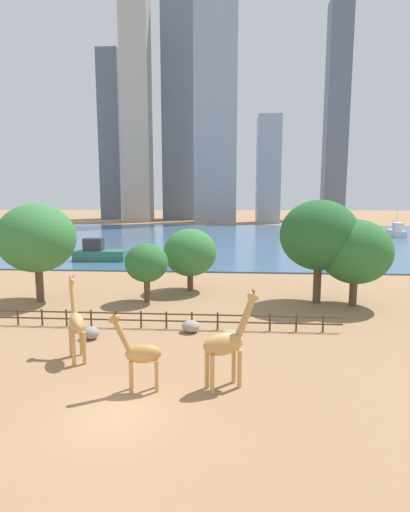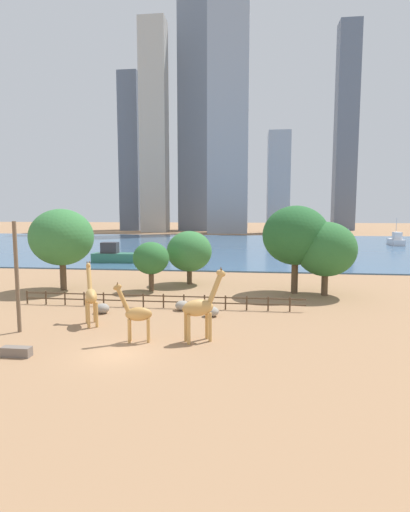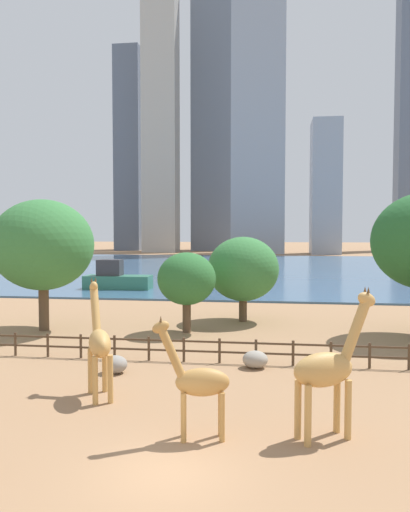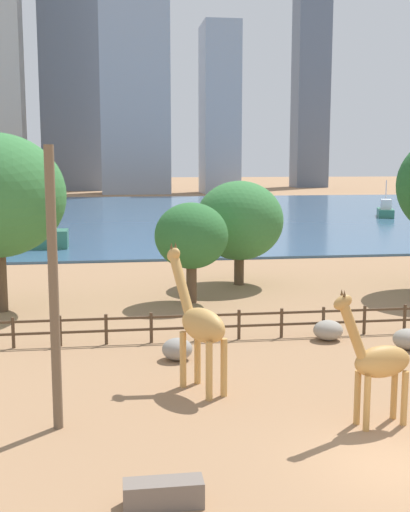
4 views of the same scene
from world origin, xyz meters
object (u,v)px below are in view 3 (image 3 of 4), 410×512
(tree_right_tall, at_px, (187,279))
(giraffe_young, at_px, (99,342))
(boulder_by_pole, at_px, (255,359))
(tree_left_small, at_px, (243,269))
(boulder_small, at_px, (115,364))
(giraffe_companion, at_px, (198,382))
(giraffe_tall, at_px, (328,369))
(boulder_near_fence, at_px, (315,372))
(tree_center_broad, at_px, (43,245))
(boat_ferry, at_px, (116,279))

(tree_right_tall, bearing_deg, giraffe_young, -95.74)
(boulder_by_pole, bearing_deg, tree_left_small, 96.22)
(boulder_small, bearing_deg, giraffe_companion, -53.76)
(giraffe_tall, height_order, tree_right_tall, tree_right_tall)
(tree_right_tall, bearing_deg, boulder_near_fence, -52.19)
(giraffe_tall, xyz_separation_m, boulder_small, (-9.41, 6.37, -1.93))
(boulder_small, relative_size, tree_left_small, 0.18)
(boulder_by_pole, relative_size, tree_right_tall, 0.23)
(tree_left_small, bearing_deg, giraffe_young, -105.17)
(boulder_near_fence, bearing_deg, giraffe_companion, -121.66)
(tree_center_broad, height_order, tree_right_tall, tree_center_broad)
(tree_left_small, bearing_deg, boat_ferry, 131.70)
(boat_ferry, bearing_deg, giraffe_young, -74.23)
(tree_right_tall, bearing_deg, boulder_by_pole, -58.93)
(boulder_by_pole, xyz_separation_m, tree_right_tall, (-4.94, 8.19, 3.20))
(giraffe_tall, bearing_deg, tree_center_broad, 109.80)
(boulder_by_pole, relative_size, boat_ferry, 0.17)
(giraffe_young, distance_m, boulder_near_fence, 9.89)
(tree_left_small, bearing_deg, boulder_by_pole, -83.78)
(boulder_by_pole, relative_size, boulder_small, 1.08)
(giraffe_young, xyz_separation_m, boulder_near_fence, (9.08, 3.46, -1.87))
(boat_ferry, bearing_deg, tree_right_tall, -62.42)
(giraffe_companion, bearing_deg, boat_ferry, -79.04)
(giraffe_young, relative_size, boulder_by_pole, 3.79)
(giraffe_companion, xyz_separation_m, tree_right_tall, (-3.36, 17.05, 1.71))
(boulder_small, bearing_deg, boulder_by_pole, 15.29)
(giraffe_companion, bearing_deg, boulder_by_pole, -110.67)
(giraffe_young, height_order, tree_right_tall, tree_right_tall)
(boulder_near_fence, height_order, boat_ferry, boat_ferry)
(giraffe_tall, distance_m, boulder_small, 11.53)
(tree_left_small, relative_size, boat_ferry, 0.84)
(giraffe_companion, relative_size, tree_center_broad, 0.46)
(boat_ferry, bearing_deg, boulder_small, -73.27)
(tree_right_tall, xyz_separation_m, boat_ferry, (-12.13, 22.21, -2.30))
(boulder_small, bearing_deg, boat_ferry, 107.79)
(boulder_by_pole, height_order, tree_right_tall, tree_right_tall)
(boulder_near_fence, height_order, boulder_by_pole, boulder_by_pole)
(boulder_by_pole, height_order, tree_left_small, tree_left_small)
(giraffe_tall, relative_size, tree_center_broad, 0.56)
(tree_left_small, bearing_deg, boulder_small, -109.97)
(tree_right_tall, distance_m, tree_left_small, 5.83)
(giraffe_tall, xyz_separation_m, giraffe_young, (-8.98, 2.98, -0.06))
(boulder_near_fence, xyz_separation_m, tree_left_small, (-4.19, 14.58, 3.57))
(boulder_near_fence, bearing_deg, boat_ferry, 121.69)
(boulder_near_fence, height_order, tree_center_broad, tree_center_broad)
(giraffe_young, relative_size, boulder_near_fence, 3.96)
(giraffe_tall, bearing_deg, boat_ferry, 88.76)
(giraffe_companion, bearing_deg, tree_left_small, -101.05)
(giraffe_tall, distance_m, giraffe_companion, 4.34)
(giraffe_companion, relative_size, tree_left_small, 0.64)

